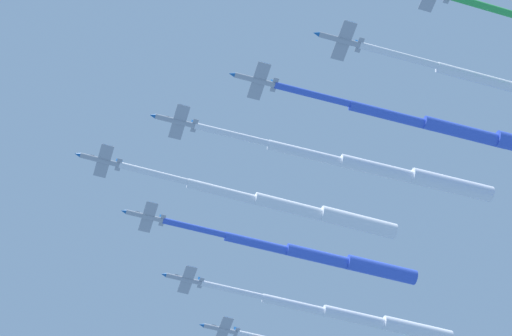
# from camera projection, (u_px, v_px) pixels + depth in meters

# --- Properties ---
(jet_lead) EXTENTS (23.70, 70.27, 3.68)m
(jet_lead) POSITION_uv_depth(u_px,v_px,m) (296.00, 208.00, 228.07)
(jet_lead) COLOR #9EA3AD
(jet_port_inner) EXTENTS (26.10, 73.02, 3.68)m
(jet_port_inner) POSITION_uv_depth(u_px,v_px,m) (385.00, 170.00, 221.96)
(jet_port_inner) COLOR #9EA3AD
(jet_starboard_inner) EXTENTS (23.73, 68.06, 3.70)m
(jet_starboard_inner) POSITION_uv_depth(u_px,v_px,m) (324.00, 257.00, 239.96)
(jet_starboard_inner) COLOR #9EA3AD
(jet_port_mid) EXTENTS (26.19, 73.67, 3.72)m
(jet_port_mid) POSITION_uv_depth(u_px,v_px,m) (469.00, 133.00, 216.16)
(jet_port_mid) COLOR #9EA3AD
(jet_starboard_mid) EXTENTS (24.13, 69.99, 3.68)m
(jet_starboard_mid) POSITION_uv_depth(u_px,v_px,m) (360.00, 318.00, 249.11)
(jet_starboard_mid) COLOR #9EA3AD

